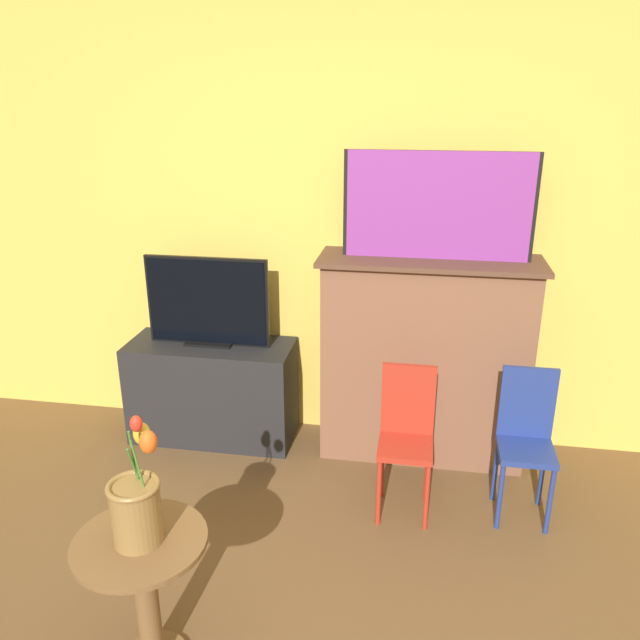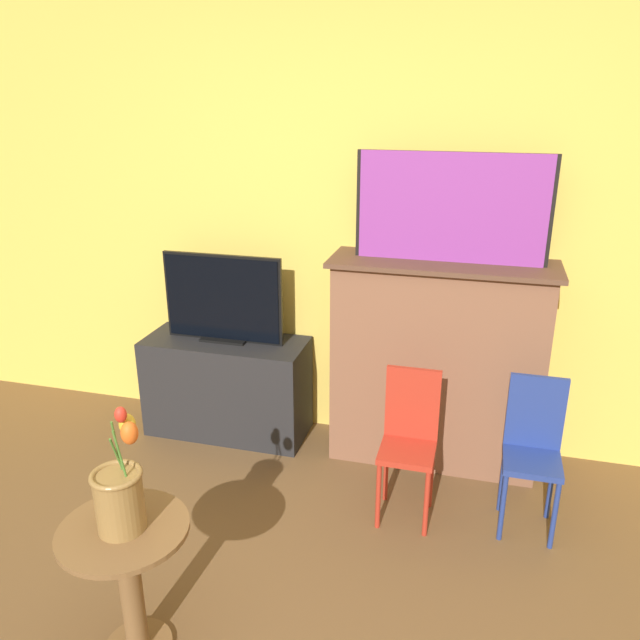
% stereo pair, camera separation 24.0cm
% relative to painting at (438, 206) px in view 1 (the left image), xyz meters
% --- Properties ---
extents(wall_back, '(8.00, 0.06, 2.70)m').
position_rel_painting_xyz_m(wall_back, '(-0.47, 0.21, -0.08)').
color(wall_back, '#EAC651').
rests_on(wall_back, ground).
extents(fireplace_mantel, '(1.17, 0.41, 1.16)m').
position_rel_painting_xyz_m(fireplace_mantel, '(-0.02, -0.01, -0.84)').
color(fireplace_mantel, brown).
rests_on(fireplace_mantel, ground).
extents(painting, '(0.97, 0.03, 0.55)m').
position_rel_painting_xyz_m(painting, '(0.00, 0.00, 0.00)').
color(painting, black).
rests_on(painting, fireplace_mantel).
extents(tv_stand, '(0.96, 0.40, 0.60)m').
position_rel_painting_xyz_m(tv_stand, '(-1.25, -0.04, -1.13)').
color(tv_stand, '#232326').
rests_on(tv_stand, ground).
extents(tv_monitor, '(0.71, 0.12, 0.52)m').
position_rel_painting_xyz_m(tv_monitor, '(-1.25, -0.03, -0.58)').
color(tv_monitor, black).
rests_on(tv_monitor, tv_stand).
extents(chair_red, '(0.26, 0.26, 0.75)m').
position_rel_painting_xyz_m(chair_red, '(-0.09, -0.54, -1.00)').
color(chair_red, '#B22D1E').
rests_on(chair_red, ground).
extents(chair_blue, '(0.26, 0.26, 0.75)m').
position_rel_painting_xyz_m(chair_blue, '(0.48, -0.48, -1.00)').
color(chair_blue, navy).
rests_on(chair_blue, ground).
extents(side_table, '(0.46, 0.46, 0.55)m').
position_rel_painting_xyz_m(side_table, '(-0.95, -1.64, -1.07)').
color(side_table, brown).
rests_on(side_table, ground).
extents(vase_tulips, '(0.18, 0.22, 0.44)m').
position_rel_painting_xyz_m(vase_tulips, '(-0.95, -1.63, -0.74)').
color(vase_tulips, olive).
rests_on(vase_tulips, side_table).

